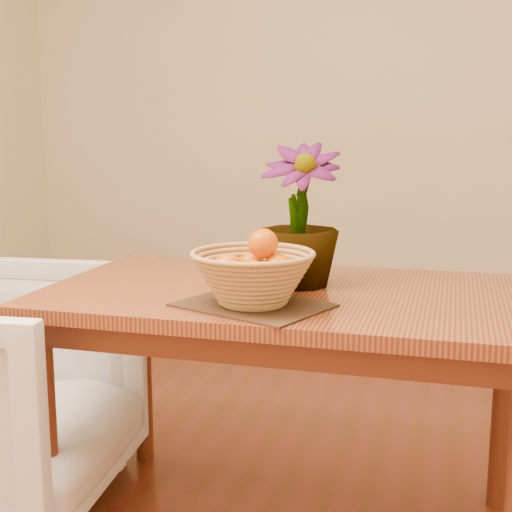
# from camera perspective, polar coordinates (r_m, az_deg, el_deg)

# --- Properties ---
(wall_back) EXTENTS (4.00, 0.02, 2.70)m
(wall_back) POSITION_cam_1_polar(r_m,az_deg,el_deg) (3.93, 9.36, 12.14)
(wall_back) COLOR #FBE2BF
(wall_back) RESTS_ON floor
(table) EXTENTS (1.40, 0.80, 0.75)m
(table) POSITION_cam_1_polar(r_m,az_deg,el_deg) (2.07, 2.75, -5.06)
(table) COLOR brown
(table) RESTS_ON floor
(placemat) EXTENTS (0.44, 0.39, 0.01)m
(placemat) POSITION_cam_1_polar(r_m,az_deg,el_deg) (1.86, -0.25, -3.95)
(placemat) COLOR #3C2715
(placemat) RESTS_ON table
(wicker_basket) EXTENTS (0.32, 0.32, 0.13)m
(wicker_basket) POSITION_cam_1_polar(r_m,az_deg,el_deg) (1.84, -0.25, -1.90)
(wicker_basket) COLOR #AE8148
(wicker_basket) RESTS_ON placemat
(orange_pile) EXTENTS (0.20, 0.20, 0.14)m
(orange_pile) POSITION_cam_1_polar(r_m,az_deg,el_deg) (1.84, -0.09, -0.67)
(orange_pile) COLOR #D25803
(orange_pile) RESTS_ON wicker_basket
(potted_plant) EXTENTS (0.25, 0.25, 0.42)m
(potted_plant) POSITION_cam_1_polar(r_m,az_deg,el_deg) (2.07, 3.49, 3.26)
(potted_plant) COLOR #144815
(potted_plant) RESTS_ON table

